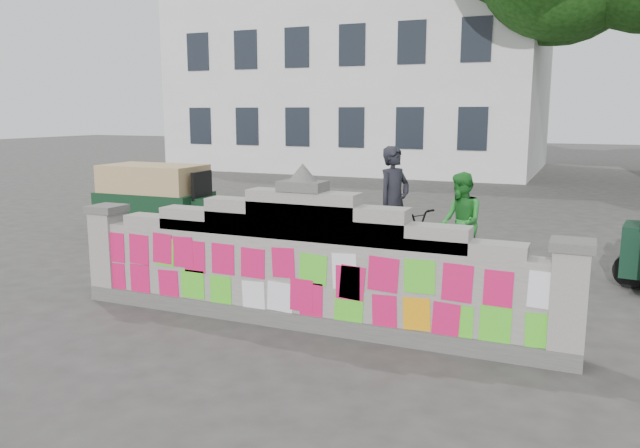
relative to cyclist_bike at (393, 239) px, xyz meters
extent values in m
plane|color=#383533|center=(-0.20, -3.09, -0.54)|extent=(100.00, 100.00, 0.00)
cube|color=#4C4C49|center=(-0.20, -3.09, -0.44)|extent=(6.40, 0.42, 0.20)
cube|color=gray|center=(-0.20, -3.09, 0.06)|extent=(6.40, 0.32, 1.00)
cube|color=gray|center=(-0.20, -3.09, 0.63)|extent=(5.20, 0.32, 0.14)
cube|color=gray|center=(-0.20, -3.09, 0.70)|extent=(4.00, 0.32, 0.28)
cube|color=gray|center=(-0.20, -3.09, 0.78)|extent=(2.60, 0.32, 0.44)
cube|color=gray|center=(-0.20, -3.09, 0.85)|extent=(1.40, 0.32, 0.58)
cube|color=#4C4C49|center=(-0.20, -3.09, 1.20)|extent=(0.55, 0.36, 0.12)
cone|color=#4C4C49|center=(-0.20, -3.09, 1.36)|extent=(0.36, 0.36, 0.22)
cube|color=gray|center=(-3.22, -3.09, 0.08)|extent=(0.36, 0.40, 1.24)
cube|color=#4C4C49|center=(-3.22, -3.09, 0.74)|extent=(0.44, 0.44, 0.10)
cube|color=gray|center=(2.82, -3.09, 0.08)|extent=(0.36, 0.40, 1.24)
cube|color=#4C4C49|center=(2.82, -3.09, 0.74)|extent=(0.44, 0.44, 0.10)
cube|color=silver|center=(-7.20, 18.91, 3.46)|extent=(16.00, 10.00, 8.00)
imported|color=black|center=(0.00, 0.00, 0.00)|extent=(2.15, 1.49, 1.07)
imported|color=black|center=(0.00, 0.00, 0.37)|extent=(0.67, 0.78, 1.81)
imported|color=#24842B|center=(1.02, 0.44, 0.29)|extent=(0.94, 1.00, 1.64)
cube|color=black|center=(-5.65, 1.00, 0.00)|extent=(2.35, 1.31, 0.77)
cube|color=tan|center=(-5.65, 1.00, 0.67)|extent=(2.15, 1.25, 0.58)
cube|color=black|center=(-4.45, 1.03, 0.00)|extent=(0.50, 0.69, 0.68)
cube|color=black|center=(-4.45, 1.03, 0.58)|extent=(0.09, 0.68, 0.58)
cylinder|color=black|center=(-4.35, 1.03, -0.29)|extent=(0.49, 0.13, 0.48)
cylinder|color=black|center=(-6.51, 0.45, -0.29)|extent=(0.49, 0.13, 0.48)
cylinder|color=black|center=(-6.53, 1.51, -0.29)|extent=(0.49, 0.13, 0.48)
cylinder|color=black|center=(3.61, 0.42, -0.26)|extent=(0.55, 0.19, 0.54)
camera|label=1|loc=(2.93, -9.76, 2.07)|focal=35.00mm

